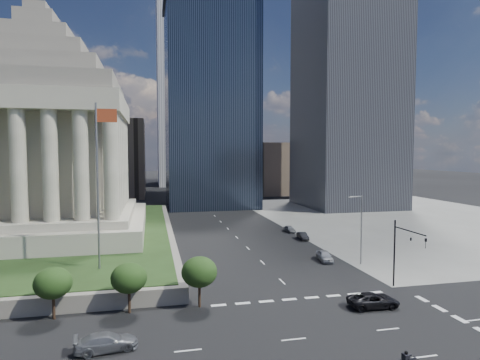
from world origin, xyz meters
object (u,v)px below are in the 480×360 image
object	(u,v)px
parked_sedan_mid	(303,236)
pickup_truck	(373,300)
parked_sedan_near	(325,256)
war_memorial	(40,121)
flagpole	(99,177)
suv_grey	(106,342)
parked_sedan_far	(290,229)
street_lamp_north	(360,225)
traffic_signal_ne	(404,246)

from	to	relation	value
parked_sedan_mid	pickup_truck	bearing A→B (deg)	-94.47
parked_sedan_near	war_memorial	bearing A→B (deg)	163.46
war_memorial	pickup_truck	xyz separation A→B (m)	(40.53, -38.00, -20.66)
war_memorial	flagpole	size ratio (longest dim) A/B	1.95
suv_grey	parked_sedan_far	bearing A→B (deg)	-43.38
street_lamp_north	pickup_truck	xyz separation A→B (m)	(-6.80, -15.00, -4.92)
flagpole	traffic_signal_ne	size ratio (longest dim) A/B	2.50
flagpole	suv_grey	size ratio (longest dim) A/B	4.04
suv_grey	parked_sedan_far	world-z (taller)	suv_grey
traffic_signal_ne	street_lamp_north	bearing A→B (deg)	85.81
traffic_signal_ne	parked_sedan_far	size ratio (longest dim) A/B	2.12
war_memorial	pickup_truck	world-z (taller)	war_memorial
flagpole	suv_grey	bearing A→B (deg)	-82.14
war_memorial	flagpole	xyz separation A→B (m)	(12.17, -24.00, -8.29)
street_lamp_north	parked_sedan_far	world-z (taller)	street_lamp_north
street_lamp_north	pickup_truck	size ratio (longest dim) A/B	1.88
war_memorial	parked_sedan_near	world-z (taller)	war_memorial
flagpole	suv_grey	world-z (taller)	flagpole
flagpole	parked_sedan_near	bearing A→B (deg)	7.08
war_memorial	pickup_truck	size ratio (longest dim) A/B	7.34
flagpole	street_lamp_north	bearing A→B (deg)	1.63
suv_grey	parked_sedan_mid	xyz separation A→B (m)	(30.91, 35.99, -0.07)
parked_sedan_near	parked_sedan_mid	world-z (taller)	parked_sedan_near
flagpole	street_lamp_north	distance (m)	35.95
parked_sedan_mid	traffic_signal_ne	bearing A→B (deg)	-83.76
war_memorial	pickup_truck	distance (m)	59.27
traffic_signal_ne	pickup_truck	xyz separation A→B (m)	(-5.97, -3.70, -4.51)
parked_sedan_mid	war_memorial	bearing A→B (deg)	177.27
traffic_signal_ne	pickup_truck	bearing A→B (deg)	-148.25
war_memorial	traffic_signal_ne	size ratio (longest dim) A/B	4.88
parked_sedan_far	war_memorial	bearing A→B (deg)	178.98
war_memorial	traffic_signal_ne	distance (m)	60.00
flagpole	parked_sedan_far	world-z (taller)	flagpole
traffic_signal_ne	parked_sedan_mid	size ratio (longest dim) A/B	2.04
pickup_truck	parked_sedan_far	distance (m)	39.95
suv_grey	parked_sedan_mid	world-z (taller)	suv_grey
street_lamp_north	suv_grey	xyz separation A→B (m)	(-32.73, -18.56, -4.94)
street_lamp_north	parked_sedan_far	distance (m)	25.21
pickup_truck	parked_sedan_far	xyz separation A→B (m)	(4.97, 39.64, -0.10)
street_lamp_north	parked_sedan_near	distance (m)	7.01
traffic_signal_ne	suv_grey	xyz separation A→B (m)	(-31.91, -7.25, -4.53)
war_memorial	parked_sedan_far	size ratio (longest dim) A/B	10.35
street_lamp_north	parked_sedan_far	bearing A→B (deg)	94.24
war_memorial	suv_grey	world-z (taller)	war_memorial
traffic_signal_ne	parked_sedan_mid	bearing A→B (deg)	91.99
traffic_signal_ne	suv_grey	bearing A→B (deg)	-167.19
flagpole	pickup_truck	size ratio (longest dim) A/B	3.76
street_lamp_north	suv_grey	world-z (taller)	street_lamp_north
suv_grey	parked_sedan_far	xyz separation A→B (m)	(30.91, 43.20, -0.08)
flagpole	street_lamp_north	size ratio (longest dim) A/B	2.00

